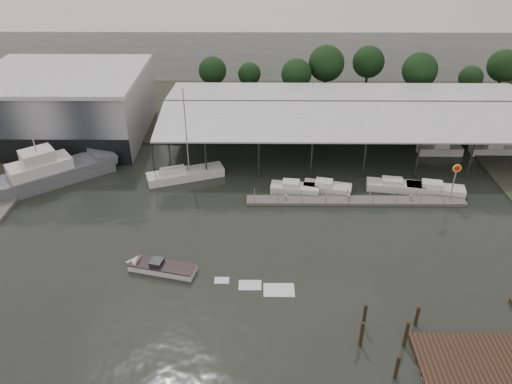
{
  "coord_description": "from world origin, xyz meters",
  "views": [
    {
      "loc": [
        2.6,
        -44.27,
        34.3
      ],
      "look_at": [
        2.21,
        8.29,
        2.5
      ],
      "focal_mm": 35.0,
      "sensor_mm": 36.0,
      "label": 1
    }
  ],
  "objects_px": {
    "white_sailboat": "(184,174)",
    "speedboat_underway": "(157,267)",
    "grey_trawler": "(50,172)",
    "shell_fuel_sign": "(455,176)"
  },
  "relations": [
    {
      "from": "shell_fuel_sign",
      "to": "white_sailboat",
      "type": "distance_m",
      "value": 35.45
    },
    {
      "from": "white_sailboat",
      "to": "speedboat_underway",
      "type": "relative_size",
      "value": 0.71
    },
    {
      "from": "grey_trawler",
      "to": "speedboat_underway",
      "type": "bearing_deg",
      "value": -83.37
    },
    {
      "from": "shell_fuel_sign",
      "to": "grey_trawler",
      "type": "xyz_separation_m",
      "value": [
        -52.79,
        4.81,
        -2.35
      ]
    },
    {
      "from": "shell_fuel_sign",
      "to": "speedboat_underway",
      "type": "height_order",
      "value": "shell_fuel_sign"
    },
    {
      "from": "grey_trawler",
      "to": "speedboat_underway",
      "type": "height_order",
      "value": "grey_trawler"
    },
    {
      "from": "shell_fuel_sign",
      "to": "white_sailboat",
      "type": "xyz_separation_m",
      "value": [
        -34.79,
        5.99,
        -3.28
      ]
    },
    {
      "from": "grey_trawler",
      "to": "speedboat_underway",
      "type": "relative_size",
      "value": 0.89
    },
    {
      "from": "grey_trawler",
      "to": "white_sailboat",
      "type": "xyz_separation_m",
      "value": [
        18.0,
        1.18,
        -0.93
      ]
    },
    {
      "from": "grey_trawler",
      "to": "white_sailboat",
      "type": "bearing_deg",
      "value": -33.49
    }
  ]
}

